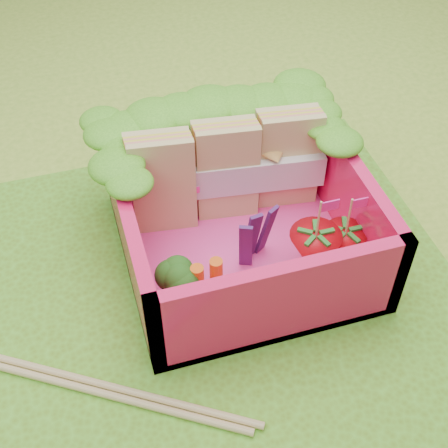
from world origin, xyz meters
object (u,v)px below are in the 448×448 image
bento_box (242,217)px  chopsticks (56,377)px  sandwich_stack (227,170)px  strawberry_left (313,252)px  strawberry_right (343,246)px  broccoli (179,284)px

bento_box → chopsticks: bento_box is taller
bento_box → sandwich_stack: sandwich_stack is taller
chopsticks → bento_box: bearing=25.8°
strawberry_left → strawberry_right: strawberry_left is taller
sandwich_stack → strawberry_left: bearing=-62.7°
broccoli → strawberry_left: size_ratio=0.60×
bento_box → broccoli: bento_box is taller
broccoli → strawberry_right: 0.93m
sandwich_stack → strawberry_right: bearing=-50.0°
bento_box → strawberry_left: 0.43m
chopsticks → strawberry_right: bearing=9.3°
broccoli → chopsticks: 0.74m
chopsticks → strawberry_left: bearing=10.0°
sandwich_stack → broccoli: sandwich_stack is taller
bento_box → strawberry_left: bearing=-42.6°
strawberry_left → strawberry_right: bearing=4.0°
strawberry_right → chopsticks: bearing=-170.7°
bento_box → strawberry_right: (0.49, -0.27, -0.10)m
sandwich_stack → strawberry_right: (0.48, -0.58, -0.18)m
sandwich_stack → strawberry_right: size_ratio=2.41×
strawberry_left → sandwich_stack: bearing=117.3°
strawberry_left → bento_box: bearing=137.4°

